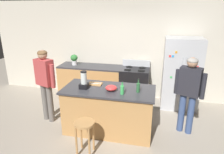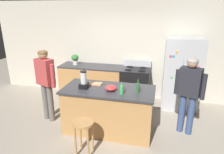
% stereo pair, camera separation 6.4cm
% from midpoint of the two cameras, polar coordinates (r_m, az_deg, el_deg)
% --- Properties ---
extents(ground_plane, '(14.00, 14.00, 0.00)m').
position_cam_midpoint_polar(ground_plane, '(4.52, -1.29, -14.55)').
color(ground_plane, '#9E9384').
extents(back_wall, '(8.00, 0.10, 2.70)m').
position_cam_midpoint_polar(back_wall, '(5.80, 3.32, 7.44)').
color(back_wall, beige).
rests_on(back_wall, ground_plane).
extents(kitchen_island, '(1.84, 0.88, 0.95)m').
position_cam_midpoint_polar(kitchen_island, '(4.28, -1.34, -9.20)').
color(kitchen_island, '#B7844C').
rests_on(kitchen_island, ground_plane).
extents(back_counter_run, '(2.00, 0.64, 0.95)m').
position_cam_midpoint_polar(back_counter_run, '(5.85, -5.25, -1.42)').
color(back_counter_run, '#B7844C').
rests_on(back_counter_run, ground_plane).
extents(refrigerator, '(0.90, 0.73, 1.82)m').
position_cam_midpoint_polar(refrigerator, '(5.43, 18.47, 0.89)').
color(refrigerator, '#B7BABF').
rests_on(refrigerator, ground_plane).
extents(stove_range, '(0.76, 0.65, 1.13)m').
position_cam_midpoint_polar(stove_range, '(5.59, 5.99, -2.30)').
color(stove_range, black).
rests_on(stove_range, ground_plane).
extents(person_by_island_left, '(0.58, 0.35, 1.66)m').
position_cam_midpoint_polar(person_by_island_left, '(4.70, -18.63, -0.63)').
color(person_by_island_left, '#66605B').
rests_on(person_by_island_left, ground_plane).
extents(person_by_sink_right, '(0.58, 0.35, 1.61)m').
position_cam_midpoint_polar(person_by_sink_right, '(4.28, 20.43, -3.12)').
color(person_by_sink_right, '#384C7A').
rests_on(person_by_sink_right, ground_plane).
extents(bar_stool, '(0.36, 0.36, 0.63)m').
position_cam_midpoint_polar(bar_stool, '(3.67, -8.22, -14.25)').
color(bar_stool, '#B7844C').
rests_on(bar_stool, ground_plane).
extents(potted_plant, '(0.20, 0.20, 0.30)m').
position_cam_midpoint_polar(potted_plant, '(5.87, -10.88, 4.99)').
color(potted_plant, silver).
rests_on(potted_plant, back_counter_run).
extents(blender_appliance, '(0.17, 0.17, 0.36)m').
position_cam_midpoint_polar(blender_appliance, '(4.09, -8.35, -1.17)').
color(blender_appliance, black).
rests_on(blender_appliance, kitchen_island).
extents(bottle_olive_oil, '(0.07, 0.07, 0.28)m').
position_cam_midpoint_polar(bottle_olive_oil, '(3.91, 6.89, -2.88)').
color(bottle_olive_oil, '#2D6638').
rests_on(bottle_olive_oil, kitchen_island).
extents(bottle_soda, '(0.07, 0.07, 0.26)m').
position_cam_midpoint_polar(bottle_soda, '(3.80, 2.39, -3.52)').
color(bottle_soda, '#3FB259').
rests_on(bottle_soda, kitchen_island).
extents(mixing_bowl, '(0.23, 0.23, 0.10)m').
position_cam_midpoint_polar(mixing_bowl, '(3.98, -0.68, -3.08)').
color(mixing_bowl, red).
rests_on(mixing_bowl, kitchen_island).
extents(cutting_board, '(0.30, 0.20, 0.02)m').
position_cam_midpoint_polar(cutting_board, '(4.33, -5.22, -1.94)').
color(cutting_board, '#B7844C').
rests_on(cutting_board, kitchen_island).
extents(chef_knife, '(0.22, 0.09, 0.01)m').
position_cam_midpoint_polar(chef_knife, '(4.32, -4.98, -1.80)').
color(chef_knife, '#B7BABF').
rests_on(chef_knife, cutting_board).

